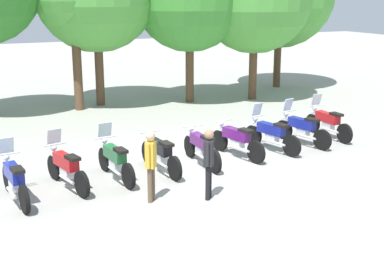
{
  "coord_description": "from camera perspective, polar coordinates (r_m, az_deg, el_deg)",
  "views": [
    {
      "loc": [
        -6.04,
        -12.48,
        4.6
      ],
      "look_at": [
        0.0,
        0.5,
        0.9
      ],
      "focal_mm": 48.64,
      "sensor_mm": 36.0,
      "label": 1
    }
  ],
  "objects": [
    {
      "name": "motorcycle_8",
      "position": [
        17.64,
        14.64,
        0.64
      ],
      "size": [
        0.62,
        2.19,
        1.37
      ],
      "rotation": [
        0.0,
        0.0,
        1.6
      ],
      "color": "black",
      "rests_on": "ground_plane"
    },
    {
      "name": "motorcycle_7",
      "position": [
        16.65,
        11.94,
        -0.02
      ],
      "size": [
        0.73,
        2.16,
        1.37
      ],
      "rotation": [
        0.0,
        0.0,
        1.79
      ],
      "color": "black",
      "rests_on": "ground_plane"
    },
    {
      "name": "motorcycle_5",
      "position": [
        15.1,
        4.91,
        -1.31
      ],
      "size": [
        0.73,
        2.16,
        0.99
      ],
      "rotation": [
        0.0,
        0.0,
        1.8
      ],
      "color": "black",
      "rests_on": "ground_plane"
    },
    {
      "name": "motorcycle_0",
      "position": [
        12.53,
        -18.91,
        -5.35
      ],
      "size": [
        0.62,
        2.19,
        1.37
      ],
      "rotation": [
        0.0,
        0.0,
        1.69
      ],
      "color": "black",
      "rests_on": "ground_plane"
    },
    {
      "name": "motorcycle_6",
      "position": [
        15.82,
        8.66,
        -0.64
      ],
      "size": [
        0.76,
        2.15,
        1.37
      ],
      "rotation": [
        0.0,
        0.0,
        1.81
      ],
      "color": "black",
      "rests_on": "ground_plane"
    },
    {
      "name": "person_0",
      "position": [
        11.84,
        1.85,
        -3.42
      ],
      "size": [
        0.31,
        0.36,
        1.65
      ],
      "rotation": [
        0.0,
        0.0,
        5.6
      ],
      "color": "black",
      "rests_on": "ground_plane"
    },
    {
      "name": "motorcycle_4",
      "position": [
        14.36,
        1.02,
        -2.09
      ],
      "size": [
        0.62,
        2.19,
        0.99
      ],
      "rotation": [
        0.0,
        0.0,
        1.57
      ],
      "color": "black",
      "rests_on": "ground_plane"
    },
    {
      "name": "motorcycle_3",
      "position": [
        13.81,
        -3.53,
        -2.79
      ],
      "size": [
        0.62,
        2.19,
        0.99
      ],
      "rotation": [
        0.0,
        0.0,
        1.66
      ],
      "color": "black",
      "rests_on": "ground_plane"
    },
    {
      "name": "motorcycle_2",
      "position": [
        13.39,
        -8.46,
        -3.43
      ],
      "size": [
        0.62,
        2.19,
        1.37
      ],
      "rotation": [
        0.0,
        0.0,
        1.68
      ],
      "color": "black",
      "rests_on": "ground_plane"
    },
    {
      "name": "ground_plane",
      "position": [
        14.61,
        0.83,
        -3.87
      ],
      "size": [
        80.0,
        80.0,
        0.0
      ],
      "primitive_type": "plane",
      "color": "#9E9B93"
    },
    {
      "name": "person_1",
      "position": [
        11.73,
        -4.54,
        -3.61
      ],
      "size": [
        0.33,
        0.35,
        1.66
      ],
      "rotation": [
        0.0,
        0.0,
        5.55
      ],
      "color": "brown",
      "rests_on": "ground_plane"
    },
    {
      "name": "motorcycle_1",
      "position": [
        13.02,
        -13.64,
        -4.21
      ],
      "size": [
        0.74,
        2.16,
        1.37
      ],
      "rotation": [
        0.0,
        0.0,
        1.8
      ],
      "color": "black",
      "rests_on": "ground_plane"
    }
  ]
}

